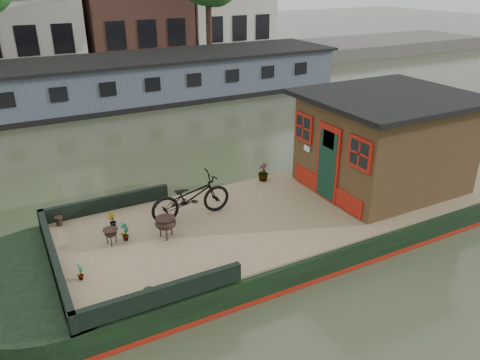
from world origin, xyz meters
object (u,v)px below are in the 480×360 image
cabin (385,141)px  brazier_front (111,237)px  potted_plant_a (125,232)px  bicycle (191,197)px  brazier_rear (166,228)px

cabin → brazier_front: bearing=177.0°
cabin → potted_plant_a: bearing=176.8°
cabin → potted_plant_a: 6.75m
brazier_front → cabin: bearing=-3.0°
bicycle → brazier_front: bicycle is taller
potted_plant_a → brazier_front: 0.29m
brazier_front → potted_plant_a: bearing=0.6°
bicycle → potted_plant_a: bearing=101.8°
cabin → brazier_front: 7.04m
bicycle → brazier_rear: bearing=126.5°
bicycle → brazier_front: (-1.92, -0.34, -0.32)m
potted_plant_a → brazier_front: potted_plant_a is taller
cabin → bicycle: (-5.03, 0.71, -0.73)m
bicycle → potted_plant_a: bicycle is taller
potted_plant_a → brazier_rear: size_ratio=0.90×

